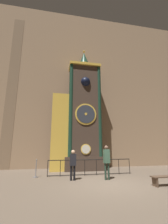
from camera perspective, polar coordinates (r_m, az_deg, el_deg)
name	(u,v)px	position (r m, az deg, el deg)	size (l,w,h in m)	color
ground_plane	(111,185)	(8.10, 10.37, -25.55)	(28.00, 28.00, 0.00)	brown
cathedral_back_wall	(85,84)	(14.81, 0.39, 10.46)	(24.00, 0.32, 15.33)	#997A5B
clock_tower	(79,116)	(12.41, -1.80, -1.61)	(4.17, 1.84, 10.43)	#423328
railing_fence	(91,166)	(10.17, 2.54, -19.95)	(5.39, 0.05, 0.97)	black
visitor_near	(73,162)	(8.71, -4.25, -18.37)	(0.34, 0.23, 1.59)	black
visitor_far	(107,159)	(8.91, 8.61, -17.16)	(0.34, 0.23, 1.84)	#213427
stanchion_post	(36,171)	(10.00, -17.87, -20.73)	(0.28, 0.28, 1.03)	gray
visitor_bench	(165,179)	(8.55, 28.38, -21.49)	(1.28, 0.40, 0.44)	brown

